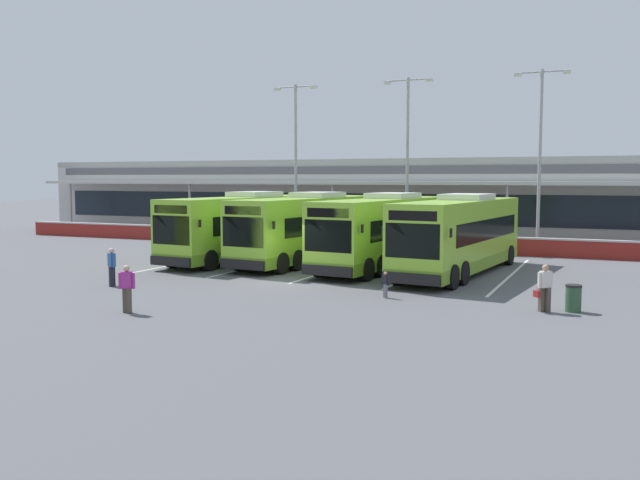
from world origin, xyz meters
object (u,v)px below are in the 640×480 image
coach_bus_left_centre (309,229)px  lamp_post_centre (407,151)px  pedestrian_with_handbag (544,287)px  pedestrian_in_dark_coat (112,266)px  coach_bus_centre (385,233)px  pedestrian_near_bin (127,287)px  pedestrian_child (385,284)px  coach_bus_leftmost (245,228)px  litter_bin (573,298)px  lamp_post_east (540,149)px  coach_bus_right_centre (460,236)px  lamp_post_west (296,153)px

coach_bus_left_centre → lamp_post_centre: (2.52, 9.92, 4.50)m
pedestrian_with_handbag → pedestrian_in_dark_coat: same height
coach_bus_centre → pedestrian_with_handbag: 12.42m
coach_bus_left_centre → pedestrian_near_bin: (0.17, -15.12, -0.91)m
coach_bus_centre → lamp_post_centre: lamp_post_centre is taller
pedestrian_with_handbag → pedestrian_child: 5.81m
coach_bus_leftmost → lamp_post_centre: (6.27, 10.28, 4.50)m
lamp_post_centre → litter_bin: bearing=-58.8°
coach_bus_leftmost → pedestrian_near_bin: bearing=-75.1°
pedestrian_child → lamp_post_east: (3.55, 18.73, 5.75)m
coach_bus_right_centre → litter_bin: 9.55m
pedestrian_in_dark_coat → coach_bus_centre: bearing=50.4°
pedestrian_with_handbag → pedestrian_near_bin: size_ratio=1.00×
coach_bus_centre → pedestrian_child: 9.00m
pedestrian_with_handbag → lamp_post_centre: lamp_post_centre is taller
lamp_post_west → litter_bin: (19.50, -18.88, -5.82)m
pedestrian_child → pedestrian_near_bin: bearing=-138.6°
coach_bus_left_centre → pedestrian_with_handbag: 16.05m
coach_bus_left_centre → lamp_post_east: (10.79, 9.85, 4.50)m
coach_bus_right_centre → pedestrian_child: (-1.17, -7.65, -1.24)m
pedestrian_child → lamp_post_centre: 20.22m
coach_bus_centre → pedestrian_near_bin: size_ratio=7.62×
pedestrian_in_dark_coat → lamp_post_centre: lamp_post_centre is taller
coach_bus_left_centre → pedestrian_child: coach_bus_left_centre is taller
lamp_post_east → litter_bin: size_ratio=11.83×
pedestrian_near_bin → litter_bin: pedestrian_near_bin is taller
coach_bus_right_centre → coach_bus_left_centre: bearing=171.7°
coach_bus_centre → coach_bus_left_centre: bearing=174.7°
coach_bus_left_centre → pedestrian_near_bin: coach_bus_left_centre is taller
coach_bus_leftmost → pedestrian_near_bin: (3.91, -14.76, -0.91)m
coach_bus_leftmost → pedestrian_in_dark_coat: bearing=-92.3°
pedestrian_in_dark_coat → pedestrian_child: bearing=9.6°
pedestrian_in_dark_coat → pedestrian_child: (11.40, 1.93, -0.33)m
coach_bus_right_centre → pedestrian_near_bin: size_ratio=7.62×
pedestrian_in_dark_coat → lamp_post_east: lamp_post_east is taller
pedestrian_in_dark_coat → pedestrian_near_bin: bearing=-44.9°
coach_bus_left_centre → lamp_post_centre: 11.18m
coach_bus_leftmost → pedestrian_in_dark_coat: 10.50m
coach_bus_leftmost → pedestrian_child: (10.99, -8.52, -1.24)m
coach_bus_leftmost → coach_bus_left_centre: bearing=5.4°
pedestrian_near_bin → lamp_post_east: (10.63, 24.97, 5.42)m
pedestrian_in_dark_coat → lamp_post_east: 26.07m
coach_bus_leftmost → pedestrian_near_bin: 15.30m
coach_bus_left_centre → pedestrian_with_handbag: size_ratio=7.62×
litter_bin → pedestrian_with_handbag: bearing=-154.6°
coach_bus_right_centre → litter_bin: coach_bus_right_centre is taller
coach_bus_left_centre → litter_bin: coach_bus_left_centre is taller
coach_bus_right_centre → lamp_post_centre: 13.38m
lamp_post_east → pedestrian_near_bin: bearing=-113.1°
coach_bus_left_centre → coach_bus_leftmost: bearing=-174.6°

